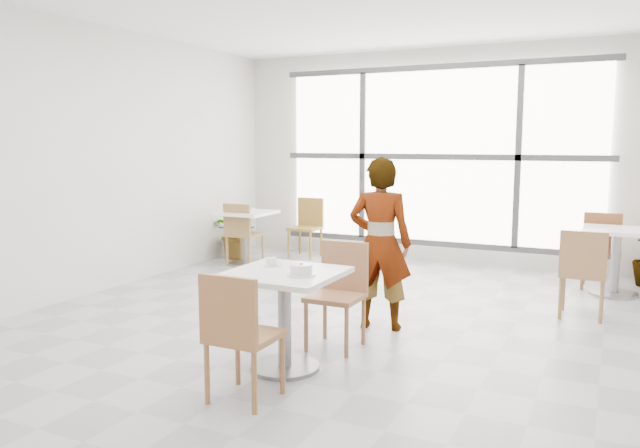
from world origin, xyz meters
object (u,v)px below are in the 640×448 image
at_px(oatmeal_bowl, 301,269).
at_px(bg_chair_right_far, 602,245).
at_px(bg_table_left, 246,230).
at_px(bg_chair_right_near, 583,268).
at_px(chair_far, 339,287).
at_px(person, 380,244).
at_px(bg_chair_left_near, 241,230).
at_px(bg_chair_left_far, 307,223).
at_px(plant_left, 238,233).
at_px(coffee_cup, 272,262).
at_px(main_table, 284,301).
at_px(chair_near, 238,329).
at_px(bg_table_right, 616,252).

xyz_separation_m(oatmeal_bowl, bg_chair_right_far, (1.89, 4.02, -0.29)).
distance_m(bg_table_left, bg_chair_right_near, 4.45).
bearing_deg(chair_far, person, 77.08).
relative_size(bg_chair_left_near, bg_chair_left_far, 1.00).
height_order(bg_chair_right_far, plant_left, bg_chair_right_far).
relative_size(bg_chair_left_near, bg_chair_right_near, 1.00).
distance_m(coffee_cup, person, 1.24).
height_order(oatmeal_bowl, bg_table_left, oatmeal_bowl).
bearing_deg(bg_chair_right_far, coffee_cup, -120.43).
distance_m(bg_chair_left_near, bg_chair_right_far, 4.57).
relative_size(main_table, chair_far, 0.92).
height_order(chair_near, person, person).
xyz_separation_m(bg_table_left, bg_chair_left_far, (0.47, 0.96, 0.01)).
xyz_separation_m(chair_near, bg_chair_right_near, (1.91, 3.08, 0.00)).
distance_m(chair_near, chair_far, 1.36).
height_order(bg_table_right, bg_chair_right_near, bg_chair_right_near).
bearing_deg(bg_chair_right_far, main_table, -117.56).
relative_size(chair_near, plant_left, 1.18).
distance_m(chair_near, bg_chair_right_near, 3.62).
bearing_deg(bg_chair_right_near, bg_table_left, -11.22).
height_order(main_table, coffee_cup, coffee_cup).
xyz_separation_m(chair_far, bg_chair_left_near, (-2.58, 2.48, 0.00)).
bearing_deg(bg_chair_left_near, oatmeal_bowl, 128.99).
height_order(oatmeal_bowl, bg_table_right, oatmeal_bowl).
height_order(person, bg_chair_right_far, person).
xyz_separation_m(person, bg_table_right, (1.94, 2.31, -0.30)).
xyz_separation_m(coffee_cup, bg_chair_left_far, (-1.78, 4.10, -0.28)).
height_order(coffee_cup, bg_chair_right_far, bg_chair_right_far).
xyz_separation_m(coffee_cup, bg_chair_right_far, (2.25, 3.82, -0.28)).
height_order(person, bg_table_right, person).
bearing_deg(coffee_cup, chair_far, 59.70).
xyz_separation_m(bg_table_left, bg_table_right, (4.64, 0.32, 0.00)).
distance_m(main_table, bg_table_right, 4.22).
bearing_deg(chair_far, bg_chair_left_near, 136.15).
bearing_deg(bg_table_left, oatmeal_bowl, -52.03).
relative_size(chair_near, person, 0.55).
height_order(main_table, bg_chair_right_near, bg_chair_right_near).
bearing_deg(chair_near, person, -97.32).
xyz_separation_m(oatmeal_bowl, bg_chair_left_near, (-2.62, 3.23, -0.29)).
height_order(coffee_cup, bg_table_left, coffee_cup).
xyz_separation_m(chair_near, bg_table_right, (2.19, 4.26, -0.01)).
height_order(person, bg_chair_left_near, person).
relative_size(coffee_cup, plant_left, 0.22).
bearing_deg(chair_far, coffee_cup, -120.30).
distance_m(oatmeal_bowl, bg_chair_left_near, 4.17).
bearing_deg(bg_table_left, bg_chair_right_far, 8.60).
bearing_deg(main_table, chair_near, -87.51).
bearing_deg(bg_table_left, bg_chair_left_near, -95.81).
relative_size(bg_table_left, plant_left, 1.02).
height_order(bg_table_right, bg_chair_left_near, bg_chair_left_near).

